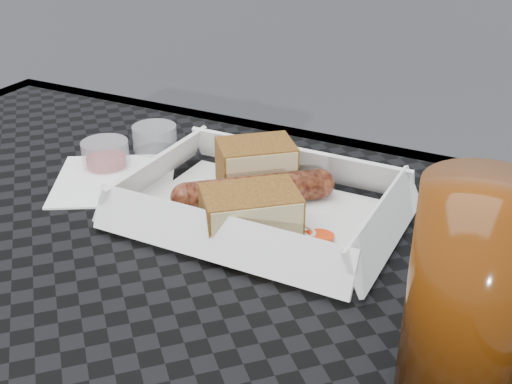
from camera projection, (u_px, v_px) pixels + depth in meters
patio_table at (48, 363)px, 0.53m from camera, size 0.80×0.80×0.74m
food_tray at (261, 214)px, 0.60m from camera, size 0.22×0.15×0.00m
bratwurst at (254, 191)px, 0.60m from camera, size 0.13×0.11×0.03m
bread_near at (256, 165)px, 0.64m from camera, size 0.09×0.09×0.05m
bread_far at (250, 213)px, 0.55m from camera, size 0.10×0.09×0.04m
veg_garnish at (300, 242)px, 0.55m from camera, size 0.03×0.03×0.00m
napkin at (115, 180)px, 0.66m from camera, size 0.16×0.16×0.00m
condiment_cup_sauce at (106, 155)px, 0.69m from camera, size 0.05×0.05×0.03m
condiment_cup_empty at (155, 139)px, 0.73m from camera, size 0.05×0.05×0.03m
drink_glass at (469, 302)px, 0.36m from camera, size 0.07×0.07×0.15m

